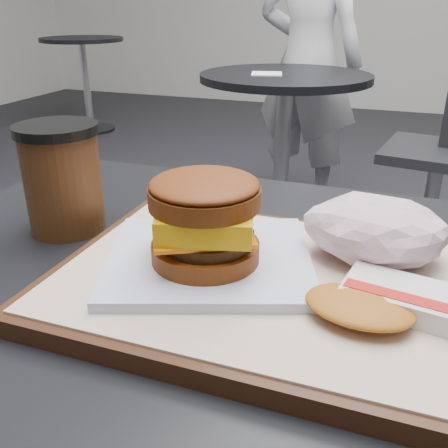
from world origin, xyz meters
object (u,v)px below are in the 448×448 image
patron (308,62)px  serving_tray (261,283)px  crumpled_wrapper (376,230)px  hash_brown (382,301)px  customer_table (236,421)px  neighbor_table (283,122)px  breakfast_sandwich (207,229)px  coffee_cup (62,175)px

patron → serving_tray: bearing=114.9°
serving_tray → crumpled_wrapper: 0.12m
hash_brown → patron: patron is taller
customer_table → neighbor_table: (-0.35, 1.65, -0.03)m
customer_table → patron: patron is taller
breakfast_sandwich → patron: size_ratio=0.16×
coffee_cup → neighbor_table: bearing=94.3°
coffee_cup → patron: patron is taller
crumpled_wrapper → coffee_cup: (-0.35, -0.01, 0.02)m
serving_tray → breakfast_sandwich: size_ratio=1.61×
serving_tray → breakfast_sandwich: 0.07m
customer_table → breakfast_sandwich: breakfast_sandwich is taller
breakfast_sandwich → crumpled_wrapper: (0.14, 0.07, -0.01)m
customer_table → patron: 2.16m
neighbor_table → hash_brown: bearing=-74.0°
hash_brown → patron: (-0.49, 2.17, -0.06)m
breakfast_sandwich → coffee_cup: coffee_cup is taller
serving_tray → neighbor_table: serving_tray is taller
neighbor_table → patron: (-0.00, 0.47, 0.19)m
serving_tray → customer_table: bearing=150.4°
hash_brown → crumpled_wrapper: bearing=98.9°
hash_brown → crumpled_wrapper: (-0.01, 0.09, 0.02)m
crumpled_wrapper → coffee_cup: coffee_cup is taller
patron → coffee_cup: bearing=108.2°
hash_brown → serving_tray: bearing=166.4°
customer_table → coffee_cup: size_ratio=6.36×
hash_brown → neighbor_table: size_ratio=0.17×
crumpled_wrapper → patron: size_ratio=0.09×
serving_tray → coffee_cup: bearing=166.8°
coffee_cup → customer_table: bearing=-11.0°
breakfast_sandwich → crumpled_wrapper: bearing=26.9°
breakfast_sandwich → coffee_cup: 0.22m
customer_table → coffee_cup: (-0.23, 0.04, 0.25)m
serving_tray → crumpled_wrapper: (0.09, 0.07, 0.04)m
breakfast_sandwich → coffee_cup: bearing=162.3°
neighbor_table → patron: patron is taller
serving_tray → patron: 2.17m
customer_table → breakfast_sandwich: size_ratio=3.38×
serving_tray → patron: bearing=100.1°
customer_table → breakfast_sandwich: bearing=-139.1°
crumpled_wrapper → neighbor_table: bearing=106.4°
customer_table → serving_tray: bearing=-29.6°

